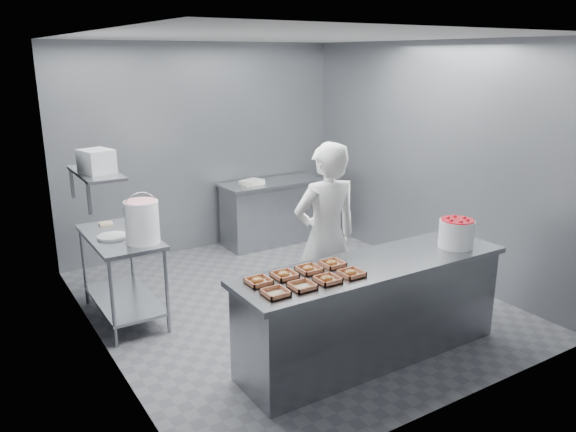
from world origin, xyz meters
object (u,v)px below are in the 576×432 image
(tray_4, at_px, (258,281))
(worker, at_px, (326,238))
(tray_0, at_px, (276,293))
(tray_6, at_px, (309,269))
(glaze_bucket, at_px, (142,221))
(appliance, at_px, (97,161))
(prep_table, at_px, (122,264))
(back_counter, at_px, (273,212))
(tray_2, at_px, (327,279))
(service_counter, at_px, (372,310))
(tray_3, at_px, (351,273))
(tray_1, at_px, (302,286))
(tray_5, at_px, (284,275))
(tray_7, at_px, (332,264))
(strawberry_tub, at_px, (456,232))

(tray_4, relative_size, worker, 0.10)
(tray_0, xyz_separation_m, tray_6, (0.48, 0.26, 0.00))
(tray_4, relative_size, glaze_bucket, 0.38)
(appliance, bearing_deg, prep_table, 8.85)
(worker, bearing_deg, back_counter, -104.18)
(back_counter, bearing_deg, tray_2, -113.91)
(service_counter, distance_m, appliance, 2.89)
(tray_3, height_order, appliance, appliance)
(worker, relative_size, appliance, 6.38)
(tray_3, height_order, glaze_bucket, glaze_bucket)
(tray_1, bearing_deg, back_counter, 62.82)
(tray_6, xyz_separation_m, worker, (0.58, 0.57, 0.01))
(service_counter, height_order, tray_2, tray_2)
(prep_table, distance_m, tray_4, 1.94)
(tray_0, xyz_separation_m, tray_4, (-0.00, 0.26, 0.00))
(tray_5, height_order, appliance, appliance)
(service_counter, relative_size, tray_0, 13.88)
(back_counter, relative_size, tray_4, 8.01)
(tray_4, distance_m, appliance, 2.04)
(tray_0, bearing_deg, tray_6, 28.41)
(glaze_bucket, bearing_deg, prep_table, 110.95)
(tray_4, distance_m, worker, 1.21)
(back_counter, distance_m, tray_3, 3.64)
(tray_3, bearing_deg, worker, 67.47)
(tray_0, xyz_separation_m, tray_5, (0.24, 0.26, 0.00))
(tray_6, xyz_separation_m, tray_7, (0.24, 0.00, 0.00))
(tray_2, xyz_separation_m, tray_6, (0.00, 0.26, 0.00))
(tray_7, xyz_separation_m, strawberry_tub, (1.28, -0.21, 0.12))
(tray_5, relative_size, tray_6, 1.00)
(tray_1, height_order, tray_7, tray_7)
(tray_2, bearing_deg, glaze_bucket, 117.94)
(tray_6, bearing_deg, prep_table, 120.01)
(prep_table, height_order, tray_0, tray_0)
(back_counter, xyz_separation_m, strawberry_tub, (0.02, -3.33, 0.59))
(back_counter, xyz_separation_m, tray_6, (-1.50, -3.12, 0.47))
(tray_2, relative_size, appliance, 0.64)
(tray_0, height_order, appliance, appliance)
(tray_0, distance_m, tray_2, 0.48)
(back_counter, relative_size, tray_1, 8.01)
(tray_5, bearing_deg, tray_1, -89.33)
(tray_0, xyz_separation_m, appliance, (-0.74, 2.01, 0.75))
(tray_2, distance_m, tray_7, 0.35)
(back_counter, bearing_deg, tray_3, -110.43)
(tray_3, distance_m, glaze_bucket, 2.09)
(service_counter, distance_m, prep_table, 2.56)
(tray_3, height_order, tray_5, same)
(tray_4, xyz_separation_m, worker, (1.06, 0.57, 0.01))
(tray_2, bearing_deg, tray_0, 180.00)
(appliance, bearing_deg, tray_4, -81.52)
(tray_7, xyz_separation_m, appliance, (-1.46, 1.75, 0.75))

